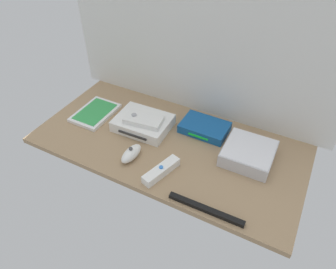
% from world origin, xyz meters
% --- Properties ---
extents(ground_plane, '(1.00, 0.48, 0.02)m').
position_xyz_m(ground_plane, '(0.00, 0.00, -0.01)').
color(ground_plane, '#9E7F5B').
rests_on(ground_plane, ground).
extents(back_wall, '(1.10, 0.01, 0.64)m').
position_xyz_m(back_wall, '(0.00, 0.25, 0.32)').
color(back_wall, silver).
rests_on(back_wall, ground).
extents(game_console, '(0.22, 0.17, 0.04)m').
position_xyz_m(game_console, '(-0.13, 0.03, 0.02)').
color(game_console, white).
rests_on(game_console, ground_plane).
extents(mini_computer, '(0.17, 0.17, 0.05)m').
position_xyz_m(mini_computer, '(0.29, 0.06, 0.03)').
color(mini_computer, silver).
rests_on(mini_computer, ground_plane).
extents(game_case, '(0.14, 0.19, 0.02)m').
position_xyz_m(game_case, '(-0.35, 0.01, 0.01)').
color(game_case, white).
rests_on(game_case, ground_plane).
extents(network_router, '(0.18, 0.12, 0.03)m').
position_xyz_m(network_router, '(0.09, 0.13, 0.02)').
color(network_router, '#145193').
rests_on(network_router, ground_plane).
extents(remote_wand, '(0.08, 0.15, 0.03)m').
position_xyz_m(remote_wand, '(0.05, -0.15, 0.02)').
color(remote_wand, white).
rests_on(remote_wand, ground_plane).
extents(remote_nunchuk, '(0.05, 0.10, 0.05)m').
position_xyz_m(remote_nunchuk, '(-0.08, -0.13, 0.02)').
color(remote_nunchuk, white).
rests_on(remote_nunchuk, ground_plane).
extents(remote_classic_pad, '(0.15, 0.10, 0.02)m').
position_xyz_m(remote_classic_pad, '(-0.12, 0.02, 0.05)').
color(remote_classic_pad, white).
rests_on(remote_classic_pad, game_console).
extents(sensor_bar, '(0.24, 0.02, 0.01)m').
position_xyz_m(sensor_bar, '(0.24, -0.22, 0.01)').
color(sensor_bar, black).
rests_on(sensor_bar, ground_plane).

